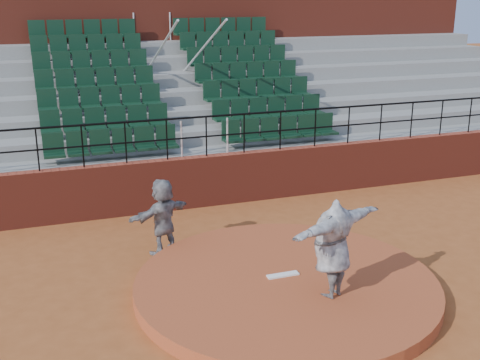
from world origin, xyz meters
The scene contains 9 objects.
ground centered at (0.00, 0.00, 0.00)m, with size 90.00×90.00×0.00m, color #974C22.
pitchers_mound centered at (0.00, 0.00, 0.12)m, with size 5.50×5.50×0.25m, color #A34624.
pitching_rubber centered at (0.00, 0.15, 0.27)m, with size 0.60×0.15×0.03m, color white.
boundary_wall centered at (0.00, 5.00, 0.65)m, with size 24.00×0.30×1.30m, color maroon.
wall_railing centered at (0.00, 5.00, 2.03)m, with size 24.04×0.05×1.03m.
seating_deck centered at (0.00, 8.65, 1.44)m, with size 24.00×5.97×4.63m.
press_box_facade centered at (0.00, 12.60, 3.55)m, with size 24.00×3.00×7.10m, color maroon.
pitcher centered at (0.48, -0.80, 1.12)m, with size 2.14×0.58×1.74m, color black.
fielder centered at (-1.70, 2.47, 0.80)m, with size 1.49×0.47×1.61m, color black.
Camera 1 is at (-4.09, -9.01, 5.21)m, focal length 45.00 mm.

